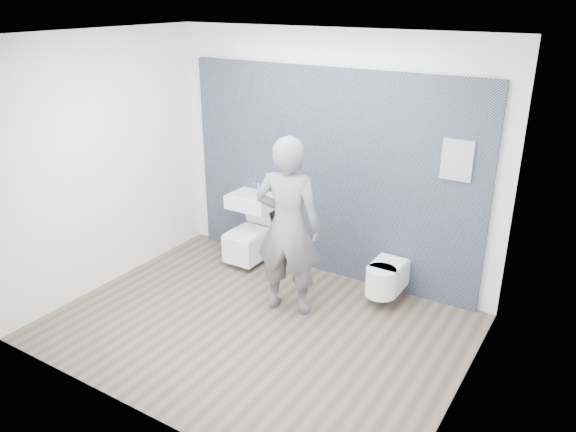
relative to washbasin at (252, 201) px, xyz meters
The scene contains 8 objects.
ground 1.72m from the washbasin, 53.66° to the right, with size 4.00×4.00×0.00m, color brown.
room_shell 1.80m from the washbasin, 53.66° to the right, with size 4.00×4.00×4.00m.
tile_wall 1.23m from the washbasin, 14.52° to the left, with size 3.60×0.06×2.40m, color black.
washbasin is the anchor object (origin of this frame).
toilet_square 0.52m from the washbasin, 90.00° to the right, with size 0.40×0.58×0.76m.
toilet_rounded 1.87m from the washbasin, ahead, with size 0.34×0.57×0.31m.
info_placard 2.48m from the washbasin, ahead, with size 0.31×0.03×0.41m, color white.
visitor 1.25m from the washbasin, 37.36° to the right, with size 0.69×0.45×1.88m, color slate.
Camera 1 is at (2.82, -3.93, 3.14)m, focal length 35.00 mm.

